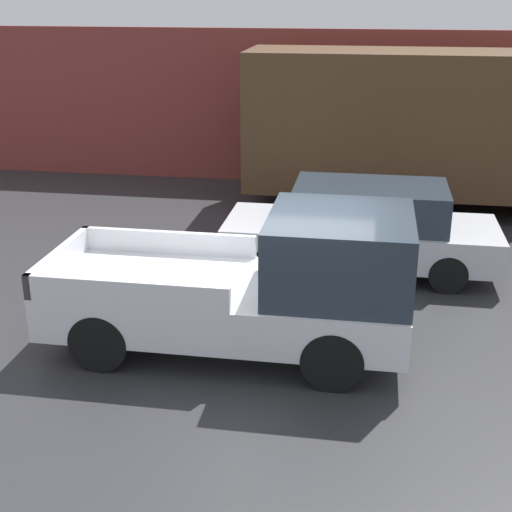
# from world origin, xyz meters

# --- Properties ---
(ground_plane) EXTENTS (60.00, 60.00, 0.00)m
(ground_plane) POSITION_xyz_m (0.00, 0.00, 0.00)
(ground_plane) COLOR #2D2D30
(building_wall) EXTENTS (28.00, 0.15, 3.92)m
(building_wall) POSITION_xyz_m (0.00, 9.53, 1.96)
(building_wall) COLOR brown
(building_wall) RESTS_ON ground
(pickup_truck) EXTENTS (5.04, 2.12, 2.06)m
(pickup_truck) POSITION_xyz_m (-0.26, 0.06, 0.97)
(pickup_truck) COLOR silver
(pickup_truck) RESTS_ON ground
(car) EXTENTS (4.89, 1.85, 1.60)m
(car) POSITION_xyz_m (1.07, 3.39, 0.80)
(car) COLOR silver
(car) RESTS_ON ground
(delivery_truck) EXTENTS (8.28, 2.34, 3.58)m
(delivery_truck) POSITION_xyz_m (1.98, 7.50, 1.91)
(delivery_truck) COLOR #4C331E
(delivery_truck) RESTS_ON ground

